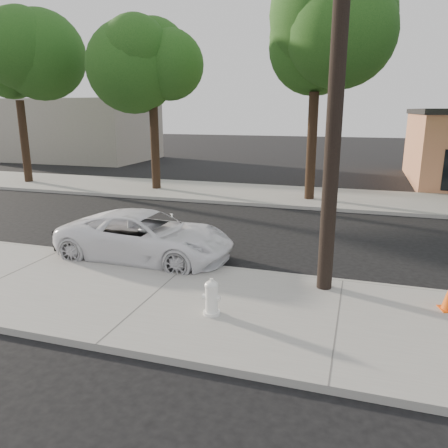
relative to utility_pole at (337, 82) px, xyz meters
The scene contains 11 objects.
ground 6.51m from the utility_pole, 143.13° to the left, with size 120.00×120.00×0.00m, color black.
near_sidewalk 6.07m from the utility_pole, 156.04° to the right, with size 90.00×4.40×0.15m, color gray.
far_sidewalk 12.64m from the utility_pole, 107.82° to the left, with size 90.00×5.00×0.15m, color gray.
curb_near 5.89m from the utility_pole, behind, with size 90.00×0.12×0.16m, color #9E9B93.
building_far 32.82m from the utility_pole, 136.11° to the left, with size 14.00×8.00×5.00m, color gray.
utility_pole is the anchor object (origin of this frame).
tree_a 20.43m from the utility_pole, 148.77° to the left, with size 4.65×4.50×9.00m.
tree_b 14.37m from the utility_pole, 131.18° to the left, with size 4.34×4.20×8.45m.
tree_c 10.66m from the utility_pole, 97.63° to the left, with size 4.96×4.80×9.55m.
police_cruiser 6.48m from the utility_pole, 169.83° to the left, with size 2.29×4.96×1.38m, color white.
fire_hydrant 5.11m from the utility_pole, 134.37° to the right, with size 0.37×0.35×0.72m.
Camera 1 is at (4.22, -12.38, 4.14)m, focal length 35.00 mm.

